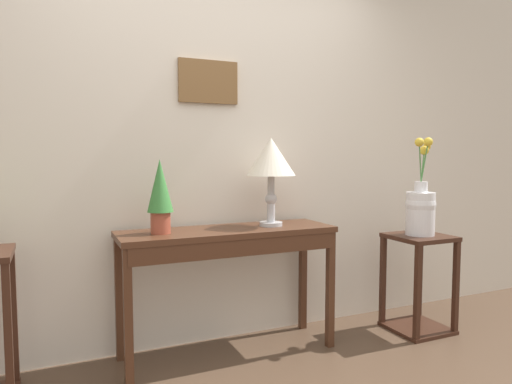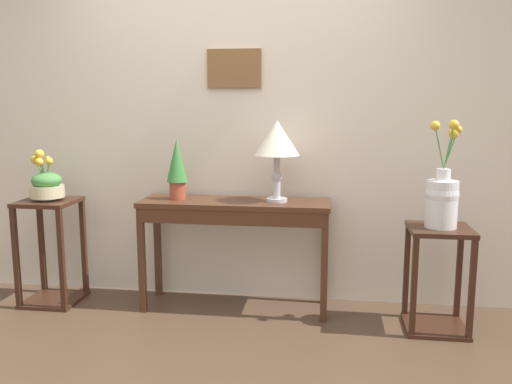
{
  "view_description": "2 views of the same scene",
  "coord_description": "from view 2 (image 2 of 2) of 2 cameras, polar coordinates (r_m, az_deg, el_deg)",
  "views": [
    {
      "loc": [
        -0.95,
        -1.5,
        1.24
      ],
      "look_at": [
        0.21,
        1.1,
        1.02
      ],
      "focal_mm": 32.23,
      "sensor_mm": 36.0,
      "label": 1
    },
    {
      "loc": [
        0.71,
        -2.54,
        1.48
      ],
      "look_at": [
        0.18,
        1.24,
        0.84
      ],
      "focal_mm": 37.68,
      "sensor_mm": 36.0,
      "label": 2
    }
  ],
  "objects": [
    {
      "name": "planter_bowl_wide_left",
      "position": [
        4.17,
        -21.36,
        0.82
      ],
      "size": [
        0.24,
        0.24,
        0.37
      ],
      "color": "beige",
      "rests_on": "pedestal_stand_left"
    },
    {
      "name": "table_lamp",
      "position": [
        3.71,
        2.25,
        5.42
      ],
      "size": [
        0.31,
        0.31,
        0.56
      ],
      "color": "#B7B7BC",
      "rests_on": "console_table"
    },
    {
      "name": "potted_plant_on_console",
      "position": [
        3.86,
        -8.39,
        2.72
      ],
      "size": [
        0.15,
        0.15,
        0.43
      ],
      "color": "#9E4733",
      "rests_on": "console_table"
    },
    {
      "name": "back_wall_with_art",
      "position": [
        4.04,
        -2.13,
        8.34
      ],
      "size": [
        9.0,
        0.13,
        2.8
      ],
      "color": "beige",
      "rests_on": "ground"
    },
    {
      "name": "console_table",
      "position": [
        3.8,
        -2.3,
        -2.59
      ],
      "size": [
        1.34,
        0.42,
        0.8
      ],
      "color": "#472819",
      "rests_on": "ground"
    },
    {
      "name": "pedestal_stand_right",
      "position": [
        3.74,
        18.69,
        -8.73
      ],
      "size": [
        0.39,
        0.39,
        0.69
      ],
      "color": "#381E14",
      "rests_on": "ground"
    },
    {
      "name": "flower_vase_tall_right",
      "position": [
        3.61,
        19.17,
        -0.42
      ],
      "size": [
        0.21,
        0.21,
        0.69
      ],
      "color": "silver",
      "rests_on": "pedestal_stand_right"
    },
    {
      "name": "pedestal_stand_left",
      "position": [
        4.28,
        -20.92,
        -5.94
      ],
      "size": [
        0.39,
        0.39,
        0.78
      ],
      "color": "#381E14",
      "rests_on": "ground"
    }
  ]
}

